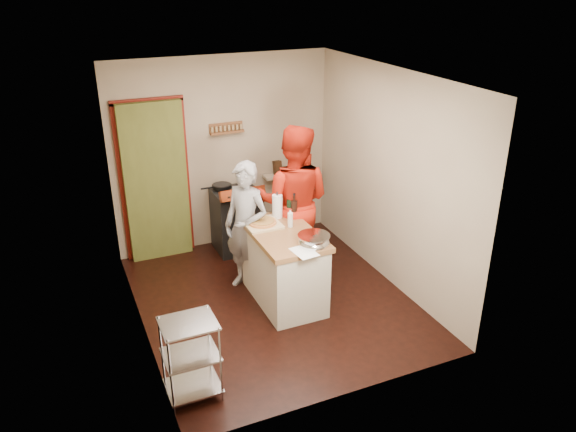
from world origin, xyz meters
The scene contains 10 objects.
floor centered at (0.00, 0.00, 0.00)m, with size 3.50×3.50×0.00m, color black.
back_wall centered at (-0.64, 1.78, 1.13)m, with size 3.00×0.44×2.60m.
left_wall centered at (-1.50, 0.00, 1.30)m, with size 0.04×3.50×2.60m, color tan.
right_wall centered at (1.50, 0.00, 1.30)m, with size 0.04×3.50×2.60m, color tan.
ceiling centered at (0.00, 0.00, 2.61)m, with size 3.00×3.50×0.02m, color white.
stove centered at (0.05, 1.42, 0.45)m, with size 0.60×0.63×1.00m.
wire_shelving centered at (-1.28, -1.20, 0.44)m, with size 0.48×0.40×0.80m.
island centered at (0.12, -0.05, 0.47)m, with size 0.70×1.27×1.19m.
person_stripe centered at (-0.17, 0.41, 0.80)m, with size 0.58×0.38×1.59m, color #A2A3A7.
person_red centered at (0.50, 0.54, 0.96)m, with size 0.94×0.73×1.93m, color #B11C0B.
Camera 1 is at (-2.11, -5.25, 3.58)m, focal length 35.00 mm.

